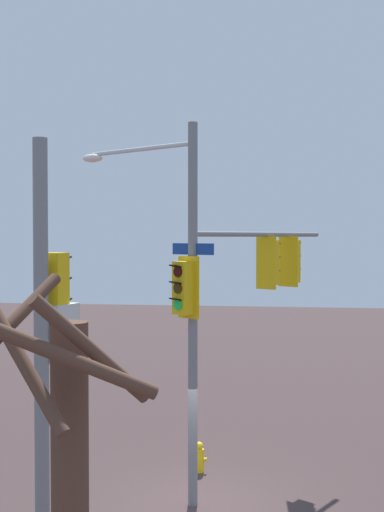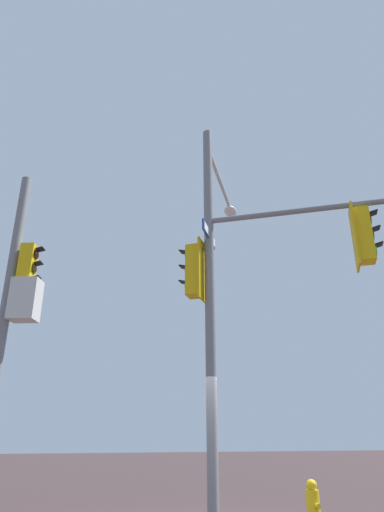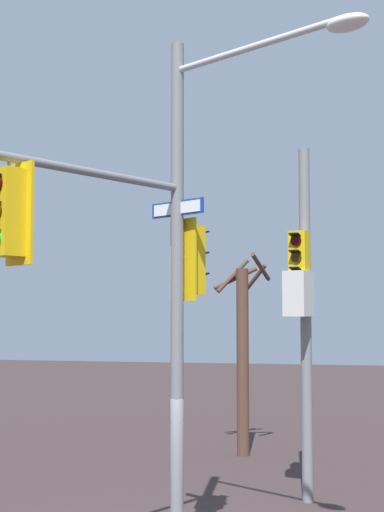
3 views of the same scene
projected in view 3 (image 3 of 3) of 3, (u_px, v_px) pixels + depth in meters
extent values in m
cylinder|color=slate|center=(177.00, 298.00, 10.93)|extent=(0.20, 0.20, 8.11)
cylinder|color=silver|center=(254.00, 47.00, 10.18)|extent=(2.67, 1.66, 0.10)
ellipsoid|color=silver|center=(348.00, 23.00, 9.15)|extent=(0.70, 0.62, 0.20)
cylinder|color=slate|center=(31.00, 161.00, 9.03)|extent=(2.92, 4.77, 0.12)
cube|color=gold|center=(8.00, 213.00, 8.74)|extent=(0.46, 0.45, 1.10)
cube|color=gold|center=(20.00, 214.00, 8.87)|extent=(0.49, 0.33, 1.30)
cylinder|color=slate|center=(9.00, 163.00, 8.79)|extent=(0.04, 0.04, 0.15)
cube|color=gold|center=(191.00, 260.00, 11.21)|extent=(0.47, 0.45, 1.10)
cube|color=gold|center=(183.00, 260.00, 11.09)|extent=(0.48, 0.35, 1.30)
cylinder|color=#2F0403|center=(198.00, 240.00, 11.35)|extent=(0.20, 0.15, 0.22)
cube|color=black|center=(202.00, 233.00, 11.41)|extent=(0.26, 0.25, 0.06)
cylinder|color=#352504|center=(198.00, 261.00, 11.32)|extent=(0.20, 0.15, 0.22)
cube|color=black|center=(202.00, 254.00, 11.38)|extent=(0.26, 0.25, 0.06)
cylinder|color=#19D147|center=(198.00, 282.00, 11.30)|extent=(0.20, 0.15, 0.22)
cube|color=black|center=(202.00, 275.00, 11.36)|extent=(0.26, 0.25, 0.06)
cube|color=navy|center=(177.00, 208.00, 11.03)|extent=(0.95, 0.60, 0.24)
cube|color=white|center=(176.00, 208.00, 11.02)|extent=(0.86, 0.53, 0.18)
cylinder|color=slate|center=(306.00, 322.00, 14.44)|extent=(0.23, 0.23, 7.22)
cube|color=silver|center=(298.00, 294.00, 14.14)|extent=(0.62, 0.69, 0.91)
cube|color=gold|center=(299.00, 258.00, 14.25)|extent=(0.44, 0.40, 1.10)
cylinder|color=#2F0403|center=(296.00, 241.00, 14.14)|extent=(0.22, 0.10, 0.22)
cube|color=black|center=(295.00, 235.00, 14.08)|extent=(0.25, 0.22, 0.06)
cylinder|color=#352504|center=(296.00, 258.00, 14.11)|extent=(0.22, 0.10, 0.22)
cube|color=black|center=(295.00, 251.00, 14.05)|extent=(0.25, 0.22, 0.06)
cylinder|color=#19D147|center=(296.00, 275.00, 14.08)|extent=(0.22, 0.10, 0.22)
cube|color=black|center=(295.00, 268.00, 14.03)|extent=(0.25, 0.22, 0.06)
cylinder|color=#4F3428|center=(243.00, 361.00, 18.84)|extent=(0.33, 0.33, 4.97)
cylinder|color=#4F3428|center=(233.00, 276.00, 19.43)|extent=(0.87, 0.76, 0.97)
cylinder|color=#4F3428|center=(261.00, 267.00, 18.77)|extent=(0.44, 1.12, 0.71)
cylinder|color=#4F3428|center=(252.00, 282.00, 19.32)|extent=(0.88, 0.59, 0.96)
cylinder|color=#4F3428|center=(236.00, 278.00, 19.60)|extent=(1.20, 0.64, 0.67)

